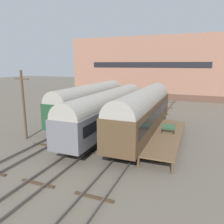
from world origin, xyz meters
The scene contains 12 objects.
ground_plane centered at (0.00, 0.00, 0.00)m, with size 200.00×200.00×0.00m, color #60594C.
track_left centered at (-4.19, 0.00, 0.14)m, with size 2.60×60.00×0.26m.
track_middle centered at (0.00, 0.00, 0.14)m, with size 2.60×60.00×0.26m.
track_right centered at (4.19, 0.00, 0.14)m, with size 2.60×60.00×0.26m.
train_car_brown centered at (4.19, 3.11, 3.04)m, with size 3.08×16.80×5.35m.
train_car_green centered at (-4.19, 7.24, 2.97)m, with size 2.91×17.55×5.20m.
train_car_grey centered at (0.00, 3.33, 2.84)m, with size 2.92×18.72×4.98m.
station_platform centered at (6.95, 1.79, 0.91)m, with size 2.88×12.25×0.99m.
bench centered at (7.01, 2.54, 1.48)m, with size 1.40×0.40×0.91m.
person_worker centered at (-2.29, -2.20, 1.11)m, with size 0.32×0.32×1.82m.
utility_pole centered at (-7.31, -2.08, 3.82)m, with size 1.80×0.24×7.31m.
warehouse_building centered at (-1.48, 35.36, 7.02)m, with size 37.93×11.24×14.05m.
Camera 1 is at (9.54, -19.52, 7.92)m, focal length 35.00 mm.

